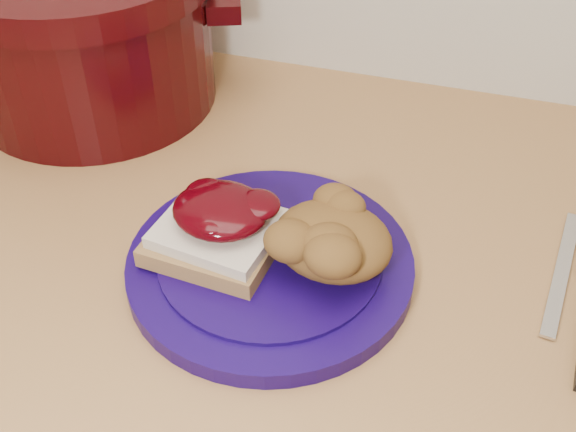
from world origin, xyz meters
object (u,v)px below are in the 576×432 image
(plate, at_px, (270,265))
(dutch_oven, at_px, (86,30))
(butter_knife, at_px, (562,271))
(pepper_grinder, at_px, (80,46))

(plate, distance_m, dutch_oven, 0.36)
(dutch_oven, bearing_deg, butter_knife, -15.51)
(dutch_oven, distance_m, pepper_grinder, 0.03)
(plate, xyz_separation_m, dutch_oven, (-0.28, 0.22, 0.08))
(butter_knife, relative_size, pepper_grinder, 1.40)
(butter_knife, distance_m, dutch_oven, 0.55)
(butter_knife, bearing_deg, pepper_grinder, 81.42)
(pepper_grinder, bearing_deg, butter_knife, -15.86)
(butter_knife, xyz_separation_m, dutch_oven, (-0.52, 0.15, 0.08))
(pepper_grinder, bearing_deg, dutch_oven, -25.77)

